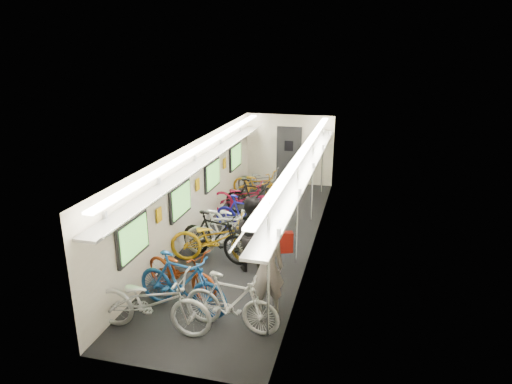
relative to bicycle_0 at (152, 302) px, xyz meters
The scene contains 17 objects.
train_car_shell 4.94m from the bicycle_0, 86.18° to the left, with size 10.00×10.00×10.00m.
bicycle_0 is the anchor object (origin of this frame).
bicycle_1 0.74m from the bicycle_0, 70.29° to the left, with size 0.53×1.88×1.13m, color navy.
bicycle_2 1.29m from the bicycle_0, 90.81° to the left, with size 0.63×1.80×0.95m, color maroon.
bicycle_3 2.84m from the bicycle_0, 87.05° to the left, with size 0.52×1.85×1.11m, color black.
bicycle_4 2.75m from the bicycle_0, 85.89° to the left, with size 0.72×2.07×1.09m, color gold.
bicycle_5 3.09m from the bicycle_0, 84.59° to the left, with size 0.52×1.85×1.11m, color silver.
bicycle_6 3.98m from the bicycle_0, 86.57° to the left, with size 0.64×1.85×0.97m, color #BCBCC1.
bicycle_7 4.46m from the bicycle_0, 85.71° to the left, with size 0.47×1.65×0.99m, color #1A1894.
bicycle_8 5.75m from the bicycle_0, 90.34° to the left, with size 0.65×1.86×0.98m, color maroon.
bicycle_9 5.70m from the bicycle_0, 86.88° to the left, with size 0.50×1.79×1.07m, color black.
bicycle_10 7.12m from the bicycle_0, 89.54° to the left, with size 0.64×1.83×0.96m, color #B87B11.
bicycle_11 1.34m from the bicycle_0, 16.21° to the left, with size 0.49×1.73×1.04m, color silver.
bicycle_12 7.64m from the bicycle_0, 89.39° to the left, with size 0.59×1.70×0.89m, color slate.
passenger_near 2.06m from the bicycle_0, 30.90° to the left, with size 0.63×0.41×1.72m, color gray.
passenger_mid 2.78m from the bicycle_0, 68.21° to the left, with size 0.80×0.63×1.65m, color black.
backpack 2.53m from the bicycle_0, 33.85° to the left, with size 0.26×0.14×0.38m, color red.
Camera 1 is at (2.65, -10.14, 4.68)m, focal length 32.00 mm.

